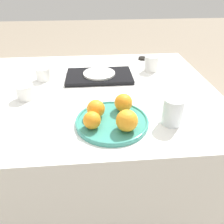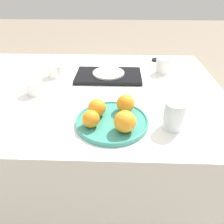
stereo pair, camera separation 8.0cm
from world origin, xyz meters
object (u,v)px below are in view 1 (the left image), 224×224
object	(u,v)px
cup_1	(151,63)
cup_2	(43,74)
fruit_platter	(112,121)
serving_tray	(99,76)
water_glass	(173,111)
orange_1	(96,109)
orange_3	(123,103)
cup_0	(25,92)
orange_2	(92,120)
orange_0	(127,121)
soy_dish	(143,58)
side_plate	(99,73)

from	to	relation	value
cup_1	cup_2	xyz separation A→B (m)	(-0.59, -0.07, -0.01)
fruit_platter	serving_tray	distance (m)	0.42
water_glass	serving_tray	world-z (taller)	water_glass
orange_1	water_glass	xyz separation A→B (m)	(0.28, -0.05, 0.01)
orange_1	orange_3	bearing A→B (deg)	17.04
serving_tray	orange_1	bearing A→B (deg)	-93.83
cup_0	cup_2	world-z (taller)	same
orange_2	water_glass	xyz separation A→B (m)	(0.29, 0.02, 0.01)
orange_2	cup_2	size ratio (longest dim) A/B	0.81
serving_tray	orange_0	bearing A→B (deg)	-80.64
orange_0	orange_1	world-z (taller)	orange_0
cup_0	soy_dish	distance (m)	0.78
orange_2	serving_tray	size ratio (longest dim) A/B	0.18
orange_3	soy_dish	world-z (taller)	orange_3
cup_2	fruit_platter	bearing A→B (deg)	-52.44
orange_1	cup_2	xyz separation A→B (m)	(-0.26, 0.39, -0.01)
orange_2	cup_1	world-z (taller)	cup_1
orange_1	cup_2	bearing A→B (deg)	124.32
orange_1	side_plate	bearing A→B (deg)	86.17
cup_1	orange_1	bearing A→B (deg)	-125.08
orange_0	orange_2	world-z (taller)	orange_0
fruit_platter	water_glass	xyz separation A→B (m)	(0.22, -0.02, 0.04)
orange_1	soy_dish	size ratio (longest dim) A/B	1.24
orange_2	soy_dish	bearing A→B (deg)	65.38
orange_1	side_plate	size ratio (longest dim) A/B	0.41
orange_0	soy_dish	xyz separation A→B (m)	(0.21, 0.74, -0.04)
cup_2	cup_0	bearing A→B (deg)	-102.83
serving_tray	cup_0	distance (m)	0.39
fruit_platter	cup_0	bearing A→B (deg)	148.89
fruit_platter	cup_1	world-z (taller)	cup_1
cup_0	orange_2	bearing A→B (deg)	-41.46
side_plate	cup_2	xyz separation A→B (m)	(-0.29, 0.00, 0.01)
orange_3	cup_2	distance (m)	0.51
orange_1	water_glass	distance (m)	0.28
fruit_platter	orange_1	world-z (taller)	orange_1
orange_3	cup_0	bearing A→B (deg)	159.61
fruit_platter	orange_3	distance (m)	0.09
cup_0	soy_dish	xyz separation A→B (m)	(0.62, 0.46, -0.03)
orange_2	soy_dish	world-z (taller)	orange_2
orange_3	cup_2	bearing A→B (deg)	136.60
orange_0	water_glass	xyz separation A→B (m)	(0.17, 0.04, 0.00)
orange_2	side_plate	distance (m)	0.46
serving_tray	cup_1	world-z (taller)	cup_1
fruit_platter	cup_2	world-z (taller)	cup_2
orange_3	serving_tray	size ratio (longest dim) A/B	0.21
serving_tray	cup_1	xyz separation A→B (m)	(0.30, 0.08, 0.03)
orange_1	cup_1	distance (m)	0.56
orange_1	soy_dish	bearing A→B (deg)	64.16
orange_3	serving_tray	xyz separation A→B (m)	(-0.08, 0.35, -0.04)
side_plate	cup_1	bearing A→B (deg)	14.25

